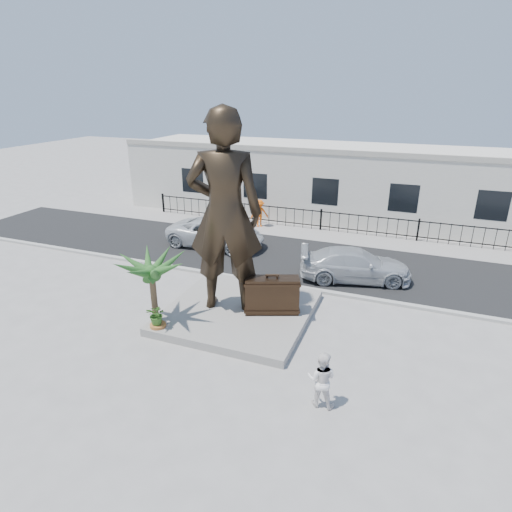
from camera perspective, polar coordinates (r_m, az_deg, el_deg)
The scene contains 16 objects.
ground at distance 15.02m, azimuth -2.80°, elevation -10.84°, with size 100.00×100.00×0.00m, color #9E9991.
street at distance 21.78m, azimuth 5.70°, elevation -0.18°, with size 40.00×7.00×0.01m, color black.
curb at distance 18.68m, azimuth 2.77°, elevation -3.75°, with size 40.00×0.25×0.12m, color #A5A399.
far_sidewalk at distance 25.43m, azimuth 8.16°, elevation 2.96°, with size 40.00×2.50×0.02m, color #9E9991.
plinth at distance 16.30m, azimuth -2.29°, elevation -7.42°, with size 5.20×5.20×0.30m, color gray.
fence at distance 25.99m, azimuth 8.64°, elevation 4.71°, with size 22.00×0.10×1.20m, color black.
building at distance 29.61m, azimuth 10.68°, elevation 9.85°, with size 28.00×7.00×4.40m, color silver.
statue at distance 15.08m, azimuth -4.18°, elevation 5.71°, with size 2.65×1.74×7.27m, color #2D2216.
suitcase at distance 15.65m, azimuth 2.13°, elevation -5.24°, with size 1.95×0.62×1.38m, color black.
tourist at distance 11.96m, azimuth 8.73°, elevation -15.95°, with size 0.79×0.62×1.63m, color white.
car_white at distance 23.08m, azimuth -5.39°, elevation 3.05°, with size 2.42×5.25×1.46m, color silver.
car_silver at distance 19.44m, azimuth 13.10°, elevation -1.16°, with size 1.97×4.84×1.41m, color #AFB2B4.
worker at distance 26.25m, azimuth 0.46°, elevation 5.72°, with size 1.09×0.63×1.68m, color #FF610D.
palm_tree at distance 16.00m, azimuth -13.07°, elevation -9.24°, with size 1.80×1.80×3.20m, color #24511D, non-canonical shape.
planter at distance 15.49m, azimuth -12.89°, elevation -9.46°, with size 0.56×0.56×0.40m, color #A3602B.
shrub at distance 15.21m, azimuth -13.07°, elevation -7.62°, with size 0.67×0.58×0.74m, color #33611F.
Camera 1 is at (5.23, -11.55, 8.06)m, focal length 30.00 mm.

